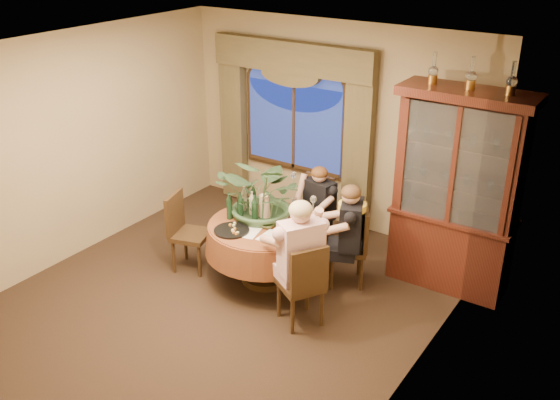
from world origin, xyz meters
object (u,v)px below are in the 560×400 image
Objects in this scene: oil_lamp_right at (512,78)px; person_pink at (301,264)px; china_cabinet at (456,193)px; wine_bottle_2 at (255,209)px; oil_lamp_left at (434,68)px; chair_back at (311,215)px; olive_bowl at (267,226)px; wine_bottle_4 at (229,206)px; person_back at (319,211)px; person_scarf at (351,239)px; centerpiece_plant at (265,164)px; dining_table at (266,252)px; stoneware_vase at (264,206)px; wine_bottle_3 at (252,204)px; chair_front_left at (191,233)px; wine_bottle_5 at (253,198)px; wine_bottle_0 at (244,199)px; wine_bottle_1 at (240,205)px; chair_right at (300,283)px; oil_lamp_center at (472,73)px; chair_back_right at (347,246)px.

person_pink is (-1.44, -1.60, -1.81)m from oil_lamp_right.
china_cabinet is 7.10× the size of wine_bottle_2.
wine_bottle_2 is (-1.54, -1.14, -1.60)m from oil_lamp_left.
china_cabinet is 2.44× the size of chair_back.
olive_bowl is at bearing -151.12° from oil_lamp_right.
chair_back is at bearing 66.75° from wine_bottle_4.
person_scarf is (0.71, -0.53, 0.05)m from person_back.
oil_lamp_left reaches higher than centerpiece_plant.
dining_table is 0.95m from person_back.
person_back reaches higher than wine_bottle_4.
wine_bottle_3 is at bearing -149.86° from stoneware_vase.
chair_front_left is at bearing 58.68° from person_back.
person_scarf is 3.98× the size of wine_bottle_2.
wine_bottle_0 is at bearing -128.82° from wine_bottle_5.
person_back is 0.89m from person_scarf.
chair_front_left is 2.91× the size of wine_bottle_1.
wine_bottle_4 is (-1.20, 0.36, 0.21)m from person_pink.
centerpiece_plant is at bearing 128.41° from olive_bowl.
wine_bottle_2 is at bearing 95.06° from chair_right.
centerpiece_plant is (-0.88, 0.64, 0.94)m from chair_right.
person_back is 3.66× the size of wine_bottle_4.
stoneware_vase is (-0.30, -0.78, 0.29)m from person_back.
wine_bottle_0 is (-0.39, 0.12, 0.54)m from dining_table.
oil_lamp_center is 0.24× the size of person_pink.
wine_bottle_3 reaches higher than dining_table.
person_pink reaches higher than olive_bowl.
chair_back_right is 2.91× the size of wine_bottle_5.
wine_bottle_0 is (-2.21, -1.00, -1.60)m from oil_lamp_center.
oil_lamp_right is 1.03× the size of wine_bottle_5.
chair_right is 0.89m from person_scarf.
oil_lamp_right is 0.35× the size of chair_front_left.
chair_back_right is at bearing 36.62° from olive_bowl.
china_cabinet is at bearing 23.00° from wine_bottle_5.
oil_lamp_right is at bearing -10.19° from person_pink.
person_scarf is at bearing 155.75° from person_back.
person_pink is at bearing -34.59° from stoneware_vase.
wine_bottle_3 is at bearing -152.38° from oil_lamp_center.
wine_bottle_1 is 1.00× the size of wine_bottle_2.
wine_bottle_5 is at bearing -152.32° from oil_lamp_left.
chair_front_left is at bearing -162.45° from wine_bottle_2.
wine_bottle_0 reaches higher than chair_right.
person_scarf reaches higher than chair_right.
centerpiece_plant is 3.62× the size of wine_bottle_3.
china_cabinet is 2.44× the size of chair_back_right.
wine_bottle_0 is (0.52, 0.39, 0.44)m from chair_front_left.
wine_bottle_3 is (-0.30, 0.12, 0.14)m from olive_bowl.
centerpiece_plant is at bearing 101.27° from chair_front_left.
oil_lamp_left reaches higher than person_pink.
chair_front_left is 2.91× the size of wine_bottle_5.
wine_bottle_2 reaches higher than chair_right.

